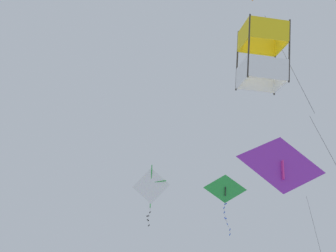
# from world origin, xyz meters

# --- Properties ---
(kite_box_highest) EXTENTS (4.08, 3.50, 10.07)m
(kite_box_highest) POSITION_xyz_m (2.10, 9.01, 24.49)
(kite_box_highest) COLOR yellow
(kite_delta_mid_left) EXTENTS (3.32, 2.42, 10.81)m
(kite_delta_mid_left) POSITION_xyz_m (-5.49, 4.42, 26.13)
(kite_delta_mid_left) COLOR purple
(kite_diamond_near_right) EXTENTS (1.55, 2.00, 4.07)m
(kite_diamond_near_right) POSITION_xyz_m (-5.46, -5.26, 29.81)
(kite_diamond_near_right) COLOR white
(kite_delta_upper_right) EXTENTS (1.80, 1.59, 3.35)m
(kite_delta_upper_right) POSITION_xyz_m (-6.95, -0.40, 27.82)
(kite_delta_upper_right) COLOR green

